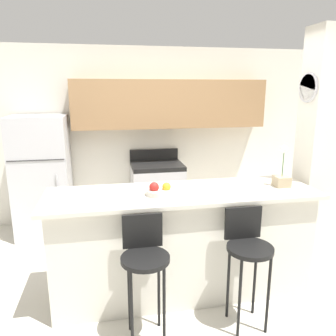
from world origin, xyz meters
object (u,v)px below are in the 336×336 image
refrigerator (43,176)px  orchid_vase (282,176)px  fruit_bowl (160,191)px  bar_stool_right (248,249)px  stove_range (157,193)px  bar_stool_left (145,259)px

refrigerator → orchid_vase: size_ratio=4.02×
fruit_bowl → bar_stool_right: bearing=-36.0°
orchid_vase → stove_range: bearing=118.2°
fruit_bowl → orchid_vase: bearing=1.7°
fruit_bowl → bar_stool_left: bearing=-113.1°
orchid_vase → refrigerator: bearing=145.7°
stove_range → bar_stool_left: stove_range is taller
stove_range → bar_stool_right: bearing=-80.2°
refrigerator → stove_range: size_ratio=1.51×
orchid_vase → fruit_bowl: size_ratio=1.58×
bar_stool_right → orchid_vase: bearing=42.5°
stove_range → bar_stool_left: size_ratio=1.07×
stove_range → bar_stool_left: (-0.46, -2.26, 0.22)m
refrigerator → stove_range: 1.61m
refrigerator → fruit_bowl: size_ratio=6.35×
stove_range → bar_stool_left: 2.32m
stove_range → fruit_bowl: (-0.26, -1.79, 0.61)m
refrigerator → orchid_vase: 3.06m
bar_stool_right → stove_range: bearing=99.8°
bar_stool_left → stove_range: bearing=78.5°
bar_stool_left → fruit_bowl: 0.65m
bar_stool_left → bar_stool_right: size_ratio=1.00×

